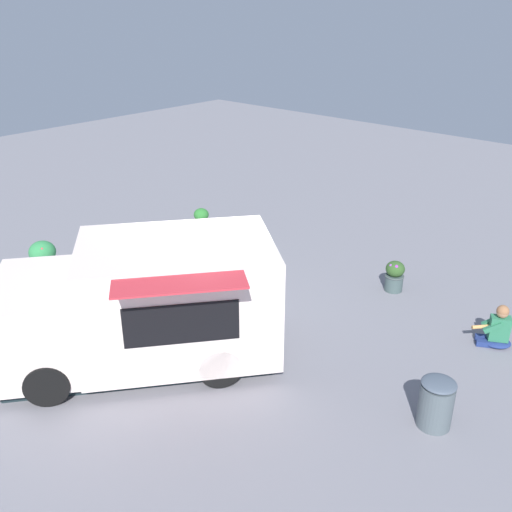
{
  "coord_description": "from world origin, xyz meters",
  "views": [
    {
      "loc": [
        6.71,
        7.23,
        6.06
      ],
      "look_at": [
        -1.28,
        0.06,
        1.21
      ],
      "focal_mm": 40.32,
      "sensor_mm": 36.0,
      "label": 1
    }
  ],
  "objects_px": {
    "food_truck": "(146,307)",
    "person_customer": "(497,329)",
    "planter_flowering_near": "(201,221)",
    "trash_bin": "(436,403)",
    "planter_flowering_far": "(43,258)",
    "planter_flowering_side": "(395,276)"
  },
  "relations": [
    {
      "from": "food_truck",
      "to": "trash_bin",
      "type": "xyz_separation_m",
      "value": [
        -1.78,
        4.71,
        -0.64
      ]
    },
    {
      "from": "planter_flowering_near",
      "to": "planter_flowering_far",
      "type": "bearing_deg",
      "value": -9.36
    },
    {
      "from": "planter_flowering_far",
      "to": "planter_flowering_near",
      "type": "bearing_deg",
      "value": 170.64
    },
    {
      "from": "person_customer",
      "to": "planter_flowering_near",
      "type": "height_order",
      "value": "person_customer"
    },
    {
      "from": "food_truck",
      "to": "person_customer",
      "type": "relative_size",
      "value": 6.03
    },
    {
      "from": "person_customer",
      "to": "planter_flowering_near",
      "type": "xyz_separation_m",
      "value": [
        -0.21,
        -8.37,
        0.01
      ]
    },
    {
      "from": "person_customer",
      "to": "planter_flowering_side",
      "type": "bearing_deg",
      "value": -105.08
    },
    {
      "from": "planter_flowering_near",
      "to": "trash_bin",
      "type": "relative_size",
      "value": 0.85
    },
    {
      "from": "planter_flowering_near",
      "to": "planter_flowering_far",
      "type": "xyz_separation_m",
      "value": [
        4.39,
        -0.72,
        0.11
      ]
    },
    {
      "from": "person_customer",
      "to": "trash_bin",
      "type": "distance_m",
      "value": 2.89
    },
    {
      "from": "person_customer",
      "to": "planter_flowering_far",
      "type": "distance_m",
      "value": 10.01
    },
    {
      "from": "food_truck",
      "to": "planter_flowering_far",
      "type": "relative_size",
      "value": 5.81
    },
    {
      "from": "planter_flowering_side",
      "to": "trash_bin",
      "type": "bearing_deg",
      "value": 37.33
    },
    {
      "from": "person_customer",
      "to": "trash_bin",
      "type": "height_order",
      "value": "person_customer"
    },
    {
      "from": "trash_bin",
      "to": "planter_flowering_far",
      "type": "bearing_deg",
      "value": -82.02
    },
    {
      "from": "food_truck",
      "to": "person_customer",
      "type": "xyz_separation_m",
      "value": [
        -4.66,
        4.55,
        -0.72
      ]
    },
    {
      "from": "planter_flowering_far",
      "to": "trash_bin",
      "type": "bearing_deg",
      "value": 97.98
    },
    {
      "from": "planter_flowering_near",
      "to": "planter_flowering_far",
      "type": "relative_size",
      "value": 0.8
    },
    {
      "from": "food_truck",
      "to": "planter_flowering_near",
      "type": "bearing_deg",
      "value": -141.96
    },
    {
      "from": "planter_flowering_far",
      "to": "trash_bin",
      "type": "distance_m",
      "value": 9.33
    },
    {
      "from": "person_customer",
      "to": "planter_flowering_far",
      "type": "bearing_deg",
      "value": -65.3
    },
    {
      "from": "food_truck",
      "to": "planter_flowering_far",
      "type": "xyz_separation_m",
      "value": [
        -0.48,
        -4.53,
        -0.6
      ]
    }
  ]
}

